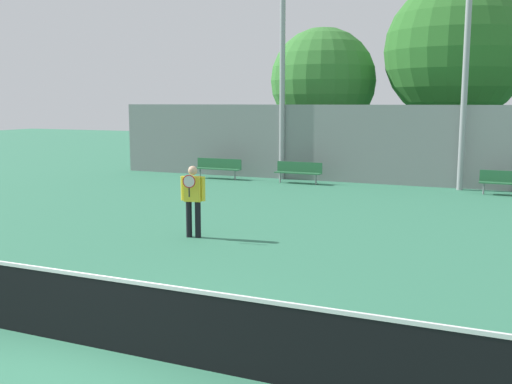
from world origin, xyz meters
The scene contains 11 objects.
ground_plane centered at (0.00, 0.00, 0.00)m, with size 100.00×100.00×0.00m, color #337556.
tennis_net centered at (0.00, 0.00, 0.51)m, with size 11.39×0.09×1.00m.
tennis_player centered at (-2.21, 6.21, 0.99)m, with size 0.60×0.45×1.72m.
bench_courtside_near centered at (-6.79, 16.32, 0.52)m, with size 2.07×0.40×0.85m.
bench_courtside_far centered at (4.41, 16.32, 0.52)m, with size 1.67×0.40×0.85m.
bench_adjacent_court centered at (-3.19, 16.32, 0.52)m, with size 1.89×0.40×0.85m.
light_pole_near_left centered at (2.87, 17.04, 5.52)m, with size 0.90×0.60×8.93m.
light_pole_center_back centered at (-4.30, 17.31, 5.67)m, with size 0.90×0.60×9.27m.
back_fence centered at (0.00, 17.41, 1.55)m, with size 24.06×0.06×3.11m.
tree_green_tall centered at (-3.82, 21.30, 4.18)m, with size 4.92×4.92×6.65m.
tree_green_broad centered at (2.05, 21.52, 5.35)m, with size 6.08×6.08×8.40m.
Camera 1 is at (4.84, -6.00, 3.21)m, focal length 42.00 mm.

